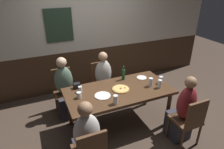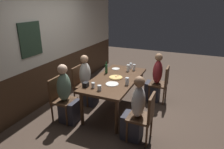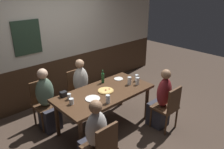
{
  "view_description": "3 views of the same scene",
  "coord_description": "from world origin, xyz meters",
  "px_view_note": "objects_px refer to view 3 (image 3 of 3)",
  "views": [
    {
      "loc": [
        -1.24,
        -2.57,
        2.44
      ],
      "look_at": [
        -0.08,
        0.12,
        0.99
      ],
      "focal_mm": 31.47,
      "sensor_mm": 36.0,
      "label": 1
    },
    {
      "loc": [
        -3.67,
        -1.51,
        2.28
      ],
      "look_at": [
        -0.02,
        0.06,
        0.83
      ],
      "focal_mm": 32.19,
      "sensor_mm": 36.0,
      "label": 2
    },
    {
      "loc": [
        -2.33,
        -2.71,
        2.58
      ],
      "look_at": [
        0.11,
        -0.08,
        1.07
      ],
      "focal_mm": 35.48,
      "sensor_mm": 36.0,
      "label": 3
    }
  ],
  "objects_px": {
    "chair_left_far": "(43,101)",
    "plate_white_large": "(93,99)",
    "chair_mid_far": "(78,88)",
    "person_right_near": "(161,103)",
    "chair_right_near": "(168,106)",
    "pint_glass_pale": "(137,78)",
    "dining_table": "(104,96)",
    "chair_left_near": "(102,147)",
    "pizza": "(106,91)",
    "pint_glass_stout": "(69,97)",
    "highball_clear": "(108,100)",
    "tumbler_short": "(129,81)",
    "tumbler_water": "(138,81)",
    "beer_bottle_green": "(103,78)",
    "plate_white_small": "(119,79)",
    "person_mid_far": "(83,91)",
    "beer_glass_half": "(71,102)",
    "person_left_near": "(95,141)",
    "condiment_caddy": "(63,94)",
    "person_left_far": "(47,104)"
  },
  "relations": [
    {
      "from": "chair_left_far",
      "to": "plate_white_large",
      "type": "height_order",
      "value": "chair_left_far"
    },
    {
      "from": "chair_mid_far",
      "to": "person_right_near",
      "type": "height_order",
      "value": "person_right_near"
    },
    {
      "from": "chair_right_near",
      "to": "pint_glass_pale",
      "type": "relative_size",
      "value": 6.78
    },
    {
      "from": "dining_table",
      "to": "pint_glass_pale",
      "type": "height_order",
      "value": "pint_glass_pale"
    },
    {
      "from": "chair_left_near",
      "to": "pizza",
      "type": "distance_m",
      "value": 1.21
    },
    {
      "from": "chair_left_near",
      "to": "pint_glass_stout",
      "type": "height_order",
      "value": "chair_left_near"
    },
    {
      "from": "highball_clear",
      "to": "tumbler_short",
      "type": "bearing_deg",
      "value": 17.56
    },
    {
      "from": "tumbler_water",
      "to": "beer_bottle_green",
      "type": "bearing_deg",
      "value": 130.11
    },
    {
      "from": "chair_left_far",
      "to": "chair_left_near",
      "type": "distance_m",
      "value": 1.71
    },
    {
      "from": "beer_bottle_green",
      "to": "plate_white_small",
      "type": "height_order",
      "value": "beer_bottle_green"
    },
    {
      "from": "person_mid_far",
      "to": "tumbler_water",
      "type": "height_order",
      "value": "person_mid_far"
    },
    {
      "from": "dining_table",
      "to": "chair_left_near",
      "type": "relative_size",
      "value": 2.04
    },
    {
      "from": "dining_table",
      "to": "beer_glass_half",
      "type": "distance_m",
      "value": 0.69
    },
    {
      "from": "person_left_near",
      "to": "pint_glass_stout",
      "type": "bearing_deg",
      "value": 78.95
    },
    {
      "from": "person_right_near",
      "to": "pint_glass_pale",
      "type": "height_order",
      "value": "person_right_near"
    },
    {
      "from": "highball_clear",
      "to": "beer_glass_half",
      "type": "xyz_separation_m",
      "value": [
        -0.46,
        0.37,
        -0.02
      ]
    },
    {
      "from": "chair_left_near",
      "to": "person_mid_far",
      "type": "xyz_separation_m",
      "value": [
        0.79,
        1.55,
        -0.01
      ]
    },
    {
      "from": "person_right_near",
      "to": "tumbler_short",
      "type": "xyz_separation_m",
      "value": [
        -0.23,
        0.6,
        0.32
      ]
    },
    {
      "from": "chair_left_far",
      "to": "tumbler_short",
      "type": "distance_m",
      "value": 1.68
    },
    {
      "from": "pint_glass_pale",
      "to": "condiment_caddy",
      "type": "bearing_deg",
      "value": 163.32
    },
    {
      "from": "chair_left_near",
      "to": "tumbler_water",
      "type": "height_order",
      "value": "tumbler_water"
    },
    {
      "from": "beer_glass_half",
      "to": "pint_glass_pale",
      "type": "distance_m",
      "value": 1.47
    },
    {
      "from": "dining_table",
      "to": "person_right_near",
      "type": "relative_size",
      "value": 1.53
    },
    {
      "from": "pint_glass_stout",
      "to": "beer_glass_half",
      "type": "height_order",
      "value": "pint_glass_stout"
    },
    {
      "from": "beer_glass_half",
      "to": "condiment_caddy",
      "type": "distance_m",
      "value": 0.32
    },
    {
      "from": "person_mid_far",
      "to": "person_left_near",
      "type": "xyz_separation_m",
      "value": [
        -0.79,
        -1.39,
        -0.0
      ]
    },
    {
      "from": "chair_right_near",
      "to": "person_left_near",
      "type": "height_order",
      "value": "person_left_near"
    },
    {
      "from": "chair_left_far",
      "to": "pizza",
      "type": "distance_m",
      "value": 1.21
    },
    {
      "from": "chair_left_far",
      "to": "person_left_far",
      "type": "height_order",
      "value": "person_left_far"
    },
    {
      "from": "person_right_near",
      "to": "beer_glass_half",
      "type": "xyz_separation_m",
      "value": [
        -1.47,
        0.73,
        0.29
      ]
    },
    {
      "from": "chair_right_near",
      "to": "chair_mid_far",
      "type": "distance_m",
      "value": 1.89
    },
    {
      "from": "chair_left_near",
      "to": "person_left_near",
      "type": "relative_size",
      "value": 0.75
    },
    {
      "from": "pizza",
      "to": "pint_glass_pale",
      "type": "distance_m",
      "value": 0.76
    },
    {
      "from": "dining_table",
      "to": "chair_left_far",
      "type": "relative_size",
      "value": 2.04
    },
    {
      "from": "plate_white_large",
      "to": "condiment_caddy",
      "type": "relative_size",
      "value": 2.33
    },
    {
      "from": "beer_bottle_green",
      "to": "plate_white_large",
      "type": "distance_m",
      "value": 0.68
    },
    {
      "from": "person_mid_far",
      "to": "person_left_near",
      "type": "bearing_deg",
      "value": -119.67
    },
    {
      "from": "chair_left_far",
      "to": "person_mid_far",
      "type": "distance_m",
      "value": 0.81
    },
    {
      "from": "person_left_near",
      "to": "pizza",
      "type": "distance_m",
      "value": 1.11
    },
    {
      "from": "chair_right_near",
      "to": "highball_clear",
      "type": "bearing_deg",
      "value": 153.0
    },
    {
      "from": "chair_left_near",
      "to": "plate_white_large",
      "type": "bearing_deg",
      "value": 59.33
    },
    {
      "from": "chair_right_near",
      "to": "highball_clear",
      "type": "relative_size",
      "value": 6.14
    },
    {
      "from": "chair_mid_far",
      "to": "highball_clear",
      "type": "relative_size",
      "value": 6.14
    },
    {
      "from": "chair_left_near",
      "to": "plate_white_small",
      "type": "xyz_separation_m",
      "value": [
        1.37,
        1.08,
        0.25
      ]
    },
    {
      "from": "person_right_near",
      "to": "pint_glass_stout",
      "type": "distance_m",
      "value": 1.69
    },
    {
      "from": "pint_glass_pale",
      "to": "plate_white_large",
      "type": "xyz_separation_m",
      "value": [
        -1.11,
        0.01,
        -0.05
      ]
    },
    {
      "from": "person_right_near",
      "to": "beer_glass_half",
      "type": "relative_size",
      "value": 11.69
    },
    {
      "from": "pizza",
      "to": "chair_mid_far",
      "type": "bearing_deg",
      "value": 92.06
    },
    {
      "from": "chair_left_far",
      "to": "highball_clear",
      "type": "bearing_deg",
      "value": -64.5
    },
    {
      "from": "chair_mid_far",
      "to": "pizza",
      "type": "height_order",
      "value": "chair_mid_far"
    }
  ]
}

